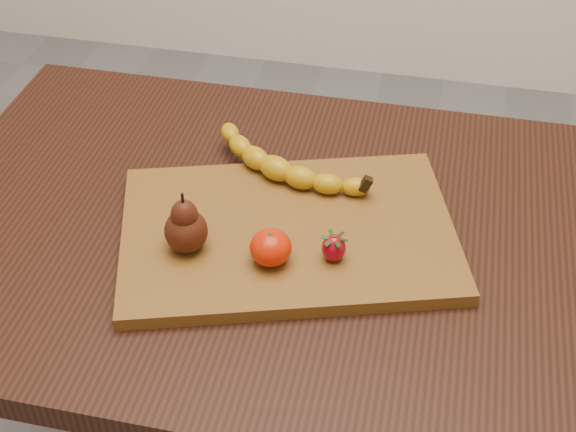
% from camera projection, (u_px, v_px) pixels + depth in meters
% --- Properties ---
extents(table, '(1.00, 0.70, 0.76)m').
position_uv_depth(table, '(268.00, 275.00, 1.18)').
color(table, black).
rests_on(table, ground).
extents(cutting_board, '(0.52, 0.42, 0.02)m').
position_uv_depth(cutting_board, '(288.00, 233.00, 1.09)').
color(cutting_board, brown).
rests_on(cutting_board, table).
extents(banana, '(0.23, 0.15, 0.04)m').
position_uv_depth(banana, '(276.00, 168.00, 1.16)').
color(banana, '#C09209').
rests_on(banana, cutting_board).
extents(pear, '(0.06, 0.06, 0.09)m').
position_uv_depth(pear, '(185.00, 222.00, 1.03)').
color(pear, '#40170A').
rests_on(pear, cutting_board).
extents(mandarin, '(0.07, 0.07, 0.05)m').
position_uv_depth(mandarin, '(271.00, 248.00, 1.02)').
color(mandarin, red).
rests_on(mandarin, cutting_board).
extents(strawberry, '(0.03, 0.03, 0.04)m').
position_uv_depth(strawberry, '(334.00, 247.00, 1.03)').
color(strawberry, '#9B0416').
rests_on(strawberry, cutting_board).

